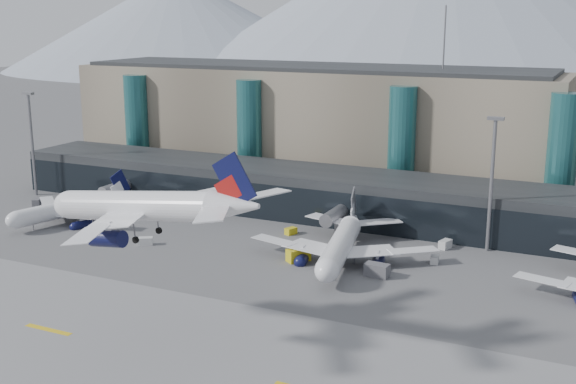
% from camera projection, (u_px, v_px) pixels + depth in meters
% --- Properties ---
extents(ground, '(900.00, 900.00, 0.00)m').
position_uv_depth(ground, '(223.00, 316.00, 107.52)').
color(ground, '#515154').
rests_on(ground, ground).
extents(runway_strip, '(400.00, 40.00, 0.04)m').
position_uv_depth(runway_strip, '(166.00, 357.00, 94.33)').
color(runway_strip, slate).
rests_on(runway_strip, ground).
extents(runway_markings, '(128.00, 1.00, 0.02)m').
position_uv_depth(runway_markings, '(166.00, 357.00, 94.32)').
color(runway_markings, gold).
rests_on(runway_markings, ground).
extents(concourse, '(170.00, 27.00, 10.00)m').
position_uv_depth(concourse, '(356.00, 198.00, 157.11)').
color(concourse, black).
rests_on(concourse, ground).
extents(terminal_main, '(130.00, 30.00, 31.00)m').
position_uv_depth(terminal_main, '(310.00, 124.00, 193.32)').
color(terminal_main, gray).
rests_on(terminal_main, ground).
extents(teal_towers, '(116.40, 19.40, 46.00)m').
position_uv_depth(teal_towers, '(322.00, 140.00, 175.46)').
color(teal_towers, '#225E61').
rests_on(teal_towers, ground).
extents(mountain_ridge, '(910.00, 400.00, 110.00)m').
position_uv_depth(mountain_ridge, '(571.00, 12.00, 424.17)').
color(mountain_ridge, gray).
rests_on(mountain_ridge, ground).
extents(lightmast_left, '(3.00, 1.20, 25.60)m').
position_uv_depth(lightmast_left, '(32.00, 138.00, 176.73)').
color(lightmast_left, slate).
rests_on(lightmast_left, ground).
extents(lightmast_mid, '(3.00, 1.20, 25.60)m').
position_uv_depth(lightmast_mid, '(492.00, 177.00, 133.91)').
color(lightmast_mid, slate).
rests_on(lightmast_mid, ground).
extents(hero_jet, '(34.45, 35.20, 11.35)m').
position_uv_depth(hero_jet, '(157.00, 199.00, 93.57)').
color(hero_jet, white).
rests_on(hero_jet, ground).
extents(jet_parked_left, '(31.28, 32.58, 10.46)m').
position_uv_depth(jet_parked_left, '(78.00, 202.00, 157.81)').
color(jet_parked_left, white).
rests_on(jet_parked_left, ground).
extents(jet_parked_mid, '(35.88, 36.65, 11.80)m').
position_uv_depth(jet_parked_mid, '(343.00, 235.00, 132.27)').
color(jet_parked_mid, white).
rests_on(jet_parked_mid, ground).
extents(veh_a, '(3.13, 2.75, 1.53)m').
position_uv_depth(veh_a, '(146.00, 241.00, 140.55)').
color(veh_a, '#BDBDBD').
rests_on(veh_a, ground).
extents(veh_b, '(2.23, 2.75, 1.37)m').
position_uv_depth(veh_b, '(291.00, 231.00, 147.47)').
color(veh_b, gold).
rests_on(veh_b, ground).
extents(veh_c, '(4.28, 2.48, 2.29)m').
position_uv_depth(veh_c, '(377.00, 270.00, 123.37)').
color(veh_c, '#525257').
rests_on(veh_c, ground).
extents(veh_d, '(2.25, 3.19, 1.65)m').
position_uv_depth(veh_d, '(445.00, 244.00, 138.49)').
color(veh_d, '#BDBDBD').
rests_on(veh_d, ground).
extents(veh_f, '(2.92, 3.55, 1.75)m').
position_uv_depth(veh_f, '(37.00, 202.00, 169.56)').
color(veh_f, '#525257').
rests_on(veh_f, ground).
extents(veh_g, '(1.70, 2.54, 1.39)m').
position_uv_depth(veh_g, '(435.00, 259.00, 130.20)').
color(veh_g, '#BDBDBD').
rests_on(veh_g, ground).
extents(veh_h, '(4.26, 4.68, 2.32)m').
position_uv_depth(veh_h, '(298.00, 255.00, 131.21)').
color(veh_h, gold).
rests_on(veh_h, ground).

